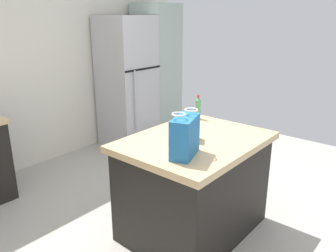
{
  "coord_description": "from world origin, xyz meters",
  "views": [
    {
      "loc": [
        -2.14,
        -1.71,
        1.9
      ],
      "look_at": [
        0.1,
        0.16,
        0.95
      ],
      "focal_mm": 36.48,
      "sensor_mm": 36.0,
      "label": 1
    }
  ],
  "objects_px": {
    "refrigerator": "(127,82)",
    "kitchen_island": "(194,185)",
    "tall_cabinet": "(157,71)",
    "shopping_bag": "(185,136)",
    "small_box": "(194,135)",
    "bottle": "(198,108)"
  },
  "relations": [
    {
      "from": "tall_cabinet",
      "to": "shopping_bag",
      "type": "bearing_deg",
      "value": -134.4
    },
    {
      "from": "refrigerator",
      "to": "tall_cabinet",
      "type": "relative_size",
      "value": 0.92
    },
    {
      "from": "bottle",
      "to": "refrigerator",
      "type": "bearing_deg",
      "value": 68.07
    },
    {
      "from": "shopping_bag",
      "to": "small_box",
      "type": "bearing_deg",
      "value": 23.03
    },
    {
      "from": "bottle",
      "to": "shopping_bag",
      "type": "bearing_deg",
      "value": -150.7
    },
    {
      "from": "kitchen_island",
      "to": "refrigerator",
      "type": "distance_m",
      "value": 2.47
    },
    {
      "from": "tall_cabinet",
      "to": "small_box",
      "type": "height_order",
      "value": "tall_cabinet"
    },
    {
      "from": "refrigerator",
      "to": "tall_cabinet",
      "type": "xyz_separation_m",
      "value": [
        0.65,
        0.0,
        0.09
      ]
    },
    {
      "from": "refrigerator",
      "to": "small_box",
      "type": "relative_size",
      "value": 13.45
    },
    {
      "from": "small_box",
      "to": "shopping_bag",
      "type": "bearing_deg",
      "value": -156.97
    },
    {
      "from": "shopping_bag",
      "to": "small_box",
      "type": "height_order",
      "value": "shopping_bag"
    },
    {
      "from": "kitchen_island",
      "to": "bottle",
      "type": "distance_m",
      "value": 0.81
    },
    {
      "from": "tall_cabinet",
      "to": "bottle",
      "type": "height_order",
      "value": "tall_cabinet"
    },
    {
      "from": "kitchen_island",
      "to": "refrigerator",
      "type": "relative_size",
      "value": 0.67
    },
    {
      "from": "kitchen_island",
      "to": "refrigerator",
      "type": "bearing_deg",
      "value": 60.05
    },
    {
      "from": "tall_cabinet",
      "to": "refrigerator",
      "type": "bearing_deg",
      "value": -179.98
    },
    {
      "from": "shopping_bag",
      "to": "small_box",
      "type": "xyz_separation_m",
      "value": [
        0.3,
        0.13,
        -0.1
      ]
    },
    {
      "from": "kitchen_island",
      "to": "tall_cabinet",
      "type": "relative_size",
      "value": 0.61
    },
    {
      "from": "shopping_bag",
      "to": "bottle",
      "type": "height_order",
      "value": "shopping_bag"
    },
    {
      "from": "refrigerator",
      "to": "tall_cabinet",
      "type": "distance_m",
      "value": 0.66
    },
    {
      "from": "small_box",
      "to": "tall_cabinet",
      "type": "bearing_deg",
      "value": 48.15
    },
    {
      "from": "refrigerator",
      "to": "kitchen_island",
      "type": "bearing_deg",
      "value": -119.95
    }
  ]
}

